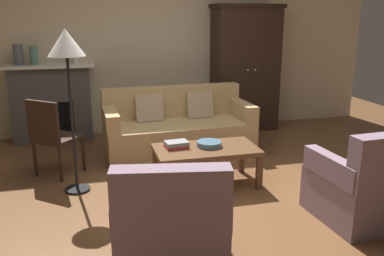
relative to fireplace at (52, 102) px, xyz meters
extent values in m
plane|color=brown|center=(1.55, -2.30, -0.57)|extent=(9.60, 9.60, 0.00)
cube|color=beige|center=(1.55, 0.25, 0.83)|extent=(7.20, 0.10, 2.80)
cube|color=#4C4947|center=(0.00, 0.00, -0.03)|extent=(1.10, 0.36, 1.08)
cube|color=black|center=(0.00, -0.18, -0.23)|extent=(0.60, 0.01, 0.52)
cube|color=white|center=(0.00, -0.02, 0.53)|extent=(1.26, 0.48, 0.04)
cube|color=black|center=(2.95, -0.08, 0.38)|extent=(1.00, 0.52, 1.90)
cube|color=black|center=(2.95, -0.08, 1.36)|extent=(1.06, 0.55, 0.06)
sphere|color=#ADAFB5|center=(2.89, -0.35, 0.42)|extent=(0.04, 0.04, 0.04)
sphere|color=#ADAFB5|center=(3.01, -0.35, 0.42)|extent=(0.04, 0.04, 0.04)
cube|color=tan|center=(1.65, -1.10, -0.35)|extent=(1.93, 0.92, 0.44)
cube|color=tan|center=(1.63, -0.76, 0.08)|extent=(1.91, 0.26, 0.42)
cube|color=tan|center=(0.77, -1.13, -0.02)|extent=(0.19, 0.80, 0.22)
cube|color=tan|center=(2.52, -1.06, -0.02)|extent=(0.19, 0.80, 0.22)
cube|color=tan|center=(1.29, -0.91, 0.04)|extent=(0.37, 0.20, 0.37)
cube|color=tan|center=(1.99, -0.88, 0.04)|extent=(0.37, 0.20, 0.37)
cube|color=brown|center=(1.71, -2.16, -0.17)|extent=(1.10, 0.60, 0.05)
cube|color=brown|center=(1.20, -2.42, -0.38)|extent=(0.06, 0.06, 0.37)
cube|color=brown|center=(2.22, -2.42, -0.38)|extent=(0.06, 0.06, 0.37)
cube|color=brown|center=(1.20, -1.90, -0.38)|extent=(0.06, 0.06, 0.37)
cube|color=brown|center=(2.22, -1.90, -0.38)|extent=(0.06, 0.06, 0.37)
cylinder|color=slate|center=(1.75, -2.13, -0.12)|extent=(0.27, 0.27, 0.06)
cube|color=#B73833|center=(1.40, -2.08, -0.13)|extent=(0.25, 0.19, 0.03)
cube|color=gray|center=(1.40, -2.08, -0.10)|extent=(0.25, 0.19, 0.04)
cylinder|color=#565B66|center=(-0.38, -0.02, 0.69)|extent=(0.14, 0.14, 0.28)
cylinder|color=slate|center=(-0.18, -0.02, 0.68)|extent=(0.11, 0.11, 0.25)
cylinder|color=beige|center=(0.38, -0.02, 0.69)|extent=(0.10, 0.10, 0.28)
cube|color=gray|center=(1.05, -3.53, -0.36)|extent=(0.88, 0.88, 0.42)
cube|color=gray|center=(0.99, -3.83, 0.08)|extent=(0.78, 0.29, 0.46)
cube|color=gray|center=(1.37, -3.59, -0.05)|extent=(0.24, 0.71, 0.20)
cube|color=gray|center=(0.72, -3.47, -0.05)|extent=(0.24, 0.71, 0.20)
cube|color=gray|center=(2.85, -3.23, -0.36)|extent=(0.81, 0.81, 0.42)
cube|color=gray|center=(2.52, -3.25, -0.05)|extent=(0.16, 0.71, 0.20)
cube|color=black|center=(0.15, -1.43, -0.14)|extent=(0.62, 0.62, 0.04)
cylinder|color=black|center=(0.42, -1.41, -0.36)|extent=(0.04, 0.04, 0.41)
cylinder|color=black|center=(0.13, -1.16, -0.36)|extent=(0.04, 0.04, 0.41)
cylinder|color=black|center=(0.17, -1.70, -0.36)|extent=(0.04, 0.04, 0.41)
cylinder|color=black|center=(-0.12, -1.45, -0.36)|extent=(0.04, 0.04, 0.41)
cube|color=black|center=(0.02, -1.59, 0.11)|extent=(0.36, 0.31, 0.45)
cylinder|color=black|center=(0.35, -1.98, -0.56)|extent=(0.26, 0.26, 0.02)
cylinder|color=black|center=(0.35, -1.98, 0.14)|extent=(0.03, 0.03, 1.43)
cone|color=white|center=(0.35, -1.98, 0.97)|extent=(0.36, 0.36, 0.26)
camera|label=1|loc=(0.53, -6.16, 1.22)|focal=38.30mm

